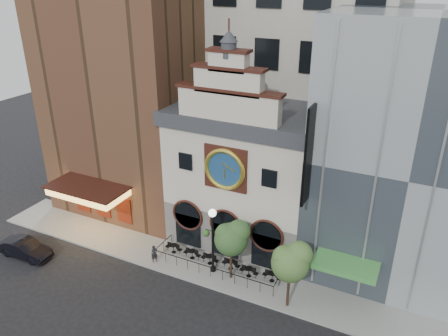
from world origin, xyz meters
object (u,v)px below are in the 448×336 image
at_px(lamppost, 213,234).
at_px(tree_left, 232,237).
at_px(bistro_1, 192,254).
at_px(bistro_3, 231,264).
at_px(bistro_2, 210,259).
at_px(bistro_4, 249,271).
at_px(car_left, 25,248).
at_px(bistro_5, 272,276).
at_px(bistro_0, 174,248).
at_px(pedestrian, 154,254).
at_px(tree_right, 291,261).

distance_m(lamppost, tree_left, 1.73).
height_order(bistro_1, bistro_3, same).
distance_m(bistro_1, bistro_2, 1.69).
height_order(bistro_4, car_left, car_left).
height_order(bistro_3, bistro_5, same).
distance_m(bistro_4, tree_left, 3.61).
bearing_deg(lamppost, car_left, -155.59).
bearing_deg(bistro_0, lamppost, -9.84).
height_order(bistro_1, bistro_5, same).
bearing_deg(bistro_3, car_left, -160.20).
height_order(bistro_3, car_left, car_left).
bearing_deg(bistro_3, bistro_2, -175.59).
relative_size(bistro_2, car_left, 0.33).
relative_size(pedestrian, lamppost, 0.27).
bearing_deg(bistro_5, tree_right, -45.83).
distance_m(bistro_3, tree_right, 6.88).
distance_m(bistro_4, car_left, 19.27).
height_order(lamppost, tree_right, lamppost).
bearing_deg(bistro_2, bistro_3, 4.41).
xyz_separation_m(bistro_2, lamppost, (0.67, -0.71, 3.08)).
relative_size(bistro_4, tree_right, 0.29).
xyz_separation_m(lamppost, tree_right, (6.78, -1.18, 0.41)).
height_order(bistro_0, tree_left, tree_left).
xyz_separation_m(bistro_3, bistro_4, (1.69, -0.23, 0.00)).
relative_size(pedestrian, tree_right, 0.29).
bearing_deg(bistro_5, bistro_4, -172.13).
distance_m(bistro_1, bistro_4, 5.26).
bearing_deg(bistro_3, tree_right, -20.02).
relative_size(bistro_1, car_left, 0.33).
distance_m(bistro_0, car_left, 12.71).
distance_m(car_left, lamppost, 16.57).
distance_m(bistro_1, bistro_3, 3.57).
bearing_deg(tree_right, bistro_0, 170.14).
distance_m(bistro_2, bistro_4, 3.57).
distance_m(tree_left, tree_right, 5.19).
height_order(lamppost, tree_left, lamppost).
distance_m(bistro_4, tree_right, 5.52).
distance_m(bistro_0, bistro_4, 7.13).
bearing_deg(tree_left, tree_right, -11.97).
xyz_separation_m(bistro_0, tree_right, (11.01, -1.91, 3.49)).
xyz_separation_m(bistro_1, bistro_2, (1.69, -0.00, 0.00)).
bearing_deg(bistro_0, car_left, -152.38).
relative_size(bistro_0, lamppost, 0.28).
xyz_separation_m(bistro_5, lamppost, (-4.78, -0.88, 3.08)).
relative_size(bistro_4, car_left, 0.33).
bearing_deg(bistro_0, pedestrian, -111.76).
xyz_separation_m(bistro_2, bistro_5, (5.45, 0.17, 0.00)).
relative_size(bistro_0, bistro_5, 1.00).
xyz_separation_m(bistro_1, tree_left, (4.07, -0.81, 3.33)).
xyz_separation_m(pedestrian, tree_right, (11.73, -0.09, 3.18)).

